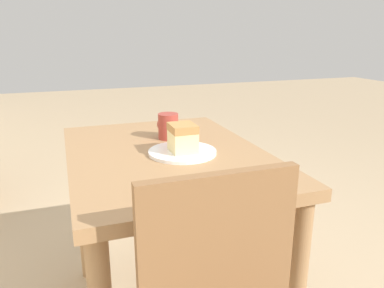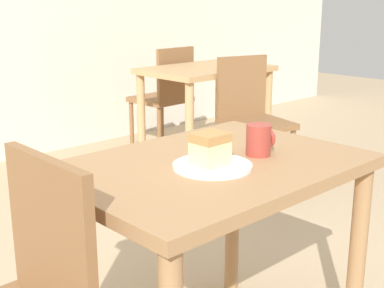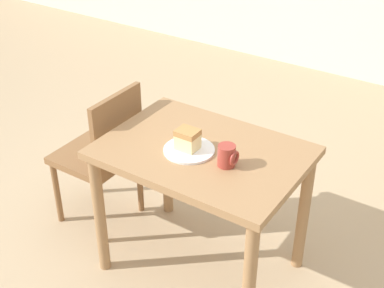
# 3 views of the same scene
# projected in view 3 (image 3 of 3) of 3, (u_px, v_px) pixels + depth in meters

# --- Properties ---
(ground_plane) EXTENTS (14.00, 14.00, 0.00)m
(ground_plane) POSITION_uv_depth(u_px,v_px,m) (168.00, 273.00, 2.88)
(ground_plane) COLOR tan
(dining_table_near) EXTENTS (0.97, 0.69, 0.75)m
(dining_table_near) POSITION_uv_depth(u_px,v_px,m) (202.00, 171.00, 2.60)
(dining_table_near) COLOR #9E754C
(dining_table_near) RESTS_ON ground_plane
(chair_near_window) EXTENTS (0.41, 0.41, 0.87)m
(chair_near_window) POSITION_uv_depth(u_px,v_px,m) (104.00, 152.00, 3.02)
(chair_near_window) COLOR brown
(chair_near_window) RESTS_ON ground_plane
(plate) EXTENTS (0.24, 0.24, 0.01)m
(plate) POSITION_uv_depth(u_px,v_px,m) (189.00, 150.00, 2.52)
(plate) COLOR white
(plate) RESTS_ON dining_table_near
(cake_slice) EXTENTS (0.10, 0.09, 0.10)m
(cake_slice) POSITION_uv_depth(u_px,v_px,m) (188.00, 139.00, 2.50)
(cake_slice) COLOR beige
(cake_slice) RESTS_ON plate
(coffee_mug) EXTENTS (0.09, 0.08, 0.10)m
(coffee_mug) POSITION_uv_depth(u_px,v_px,m) (227.00, 156.00, 2.39)
(coffee_mug) COLOR #9E382D
(coffee_mug) RESTS_ON dining_table_near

